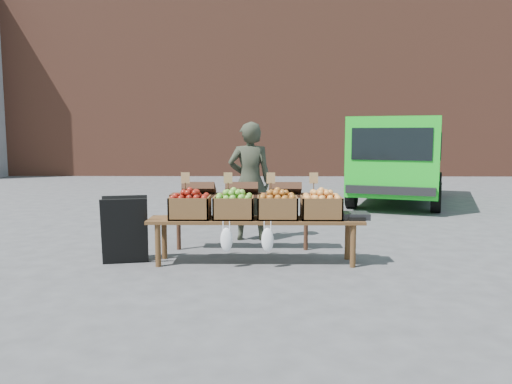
# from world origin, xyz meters

# --- Properties ---
(ground) EXTENTS (80.00, 80.00, 0.00)m
(ground) POSITION_xyz_m (0.00, 0.00, 0.00)
(ground) COLOR #48484B
(brick_building) EXTENTS (24.00, 4.00, 10.00)m
(brick_building) POSITION_xyz_m (0.00, 15.00, 5.00)
(brick_building) COLOR brown
(brick_building) RESTS_ON ground
(delivery_van) EXTENTS (3.41, 4.86, 1.99)m
(delivery_van) POSITION_xyz_m (3.23, 5.63, 0.99)
(delivery_van) COLOR #14C420
(delivery_van) RESTS_ON ground
(vendor) EXTENTS (0.68, 0.46, 1.81)m
(vendor) POSITION_xyz_m (-0.23, 1.30, 0.91)
(vendor) COLOR #2E3225
(vendor) RESTS_ON ground
(chalkboard_sign) EXTENTS (0.62, 0.43, 0.86)m
(chalkboard_sign) POSITION_xyz_m (-1.77, -0.16, 0.43)
(chalkboard_sign) COLOR black
(chalkboard_sign) RESTS_ON ground
(back_table) EXTENTS (2.10, 0.44, 1.04)m
(back_table) POSITION_xyz_m (-0.32, 0.59, 0.52)
(back_table) COLOR #3E2417
(back_table) RESTS_ON ground
(display_bench) EXTENTS (2.70, 0.56, 0.57)m
(display_bench) POSITION_xyz_m (-0.12, -0.13, 0.28)
(display_bench) COLOR #50331A
(display_bench) RESTS_ON ground
(crate_golden_apples) EXTENTS (0.50, 0.40, 0.28)m
(crate_golden_apples) POSITION_xyz_m (-0.94, -0.13, 0.71)
(crate_golden_apples) COLOR maroon
(crate_golden_apples) RESTS_ON display_bench
(crate_russet_pears) EXTENTS (0.50, 0.40, 0.28)m
(crate_russet_pears) POSITION_xyz_m (-0.39, -0.13, 0.71)
(crate_russet_pears) COLOR #3F852B
(crate_russet_pears) RESTS_ON display_bench
(crate_red_apples) EXTENTS (0.50, 0.40, 0.28)m
(crate_red_apples) POSITION_xyz_m (0.16, -0.13, 0.71)
(crate_red_apples) COLOR #AE6727
(crate_red_apples) RESTS_ON display_bench
(crate_green_apples) EXTENTS (0.50, 0.40, 0.28)m
(crate_green_apples) POSITION_xyz_m (0.71, -0.13, 0.71)
(crate_green_apples) COLOR gold
(crate_green_apples) RESTS_ON display_bench
(weighing_scale) EXTENTS (0.34, 0.30, 0.08)m
(weighing_scale) POSITION_xyz_m (1.13, -0.13, 0.61)
(weighing_scale) COLOR black
(weighing_scale) RESTS_ON display_bench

